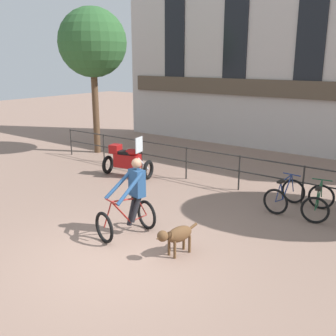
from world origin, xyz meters
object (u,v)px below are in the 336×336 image
object	(u,v)px
parked_bicycle_mid_left	(318,202)
parked_motorcycle	(127,160)
parked_bicycle_near_lamp	(285,195)
cyclist_with_bike	(131,201)
dog	(176,235)

from	to	relation	value
parked_bicycle_mid_left	parked_motorcycle	bearing A→B (deg)	-6.03
parked_motorcycle	parked_bicycle_near_lamp	distance (m)	5.26
parked_motorcycle	parked_bicycle_near_lamp	size ratio (longest dim) A/B	1.51
cyclist_with_bike	dog	size ratio (longest dim) A/B	1.62
cyclist_with_bike	parked_bicycle_near_lamp	distance (m)	4.14
dog	parked_motorcycle	size ratio (longest dim) A/B	0.60
dog	parked_bicycle_mid_left	distance (m)	4.07
parked_motorcycle	parked_bicycle_mid_left	bearing A→B (deg)	-100.00
cyclist_with_bike	parked_bicycle_near_lamp	bearing A→B (deg)	72.61
dog	parked_bicycle_near_lamp	world-z (taller)	parked_bicycle_near_lamp
cyclist_with_bike	parked_bicycle_mid_left	distance (m)	4.64
cyclist_with_bike	dog	world-z (taller)	cyclist_with_bike
dog	parked_bicycle_mid_left	world-z (taller)	parked_bicycle_mid_left
dog	parked_bicycle_near_lamp	bearing A→B (deg)	91.73
dog	parked_bicycle_mid_left	bearing A→B (deg)	79.93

